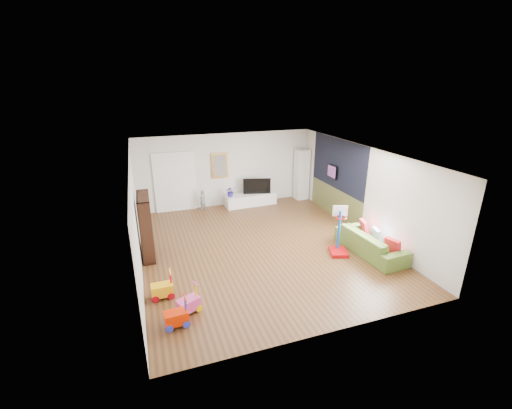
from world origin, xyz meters
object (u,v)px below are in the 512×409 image
object	(u,v)px
media_console	(251,200)
basketball_hoop	(340,231)
bookshelf	(146,226)
sofa	(370,243)

from	to	relation	value
media_console	basketball_hoop	bearing A→B (deg)	-79.33
media_console	basketball_hoop	xyz separation A→B (m)	(1.06, -4.44, 0.45)
bookshelf	sofa	size ratio (longest dim) A/B	0.80
basketball_hoop	sofa	bearing A→B (deg)	2.97
bookshelf	sofa	world-z (taller)	bookshelf
media_console	basketball_hoop	world-z (taller)	basketball_hoop
media_console	bookshelf	xyz separation A→B (m)	(-3.85, -2.80, 0.63)
bookshelf	basketball_hoop	distance (m)	5.18
bookshelf	sofa	bearing A→B (deg)	-16.88
bookshelf	sofa	xyz separation A→B (m)	(5.74, -1.88, -0.54)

